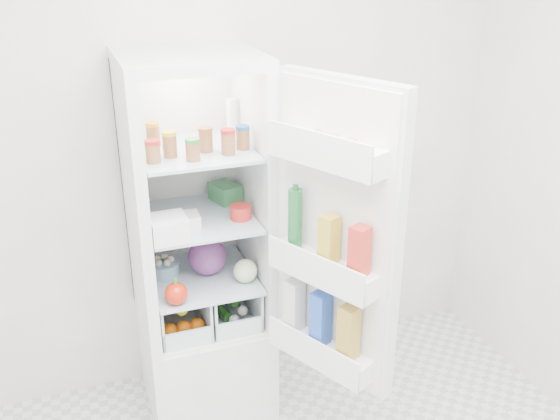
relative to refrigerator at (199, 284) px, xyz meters
name	(u,v)px	position (x,y,z in m)	size (l,w,h in m)	color
room_walls	(357,193)	(0.20, -1.25, 0.93)	(3.02, 3.02, 2.61)	beige
refrigerator	(199,284)	(0.00, 0.00, 0.00)	(0.60, 0.60, 1.80)	silver
shelf_low	(201,276)	(0.00, -0.06, 0.07)	(0.49, 0.53, 0.01)	silver
shelf_mid	(198,218)	(0.00, -0.06, 0.38)	(0.49, 0.53, 0.01)	silver
shelf_top	(194,150)	(0.00, -0.06, 0.71)	(0.49, 0.53, 0.01)	silver
crisper_left	(178,304)	(-0.12, -0.06, -0.06)	(0.23, 0.46, 0.22)	silver
crisper_right	(227,295)	(0.12, -0.06, -0.06)	(0.23, 0.46, 0.22)	silver
condiment_jars	(193,145)	(-0.02, -0.14, 0.76)	(0.46, 0.32, 0.08)	#B21919
squeeze_bottle	(232,117)	(0.21, 0.07, 0.81)	(0.05, 0.05, 0.17)	white
tub_white	(168,228)	(-0.17, -0.25, 0.44)	(0.16, 0.16, 0.10)	white
tub_cream	(187,221)	(-0.07, -0.16, 0.42)	(0.11, 0.11, 0.06)	white
tin_red	(241,212)	(0.18, -0.15, 0.42)	(0.10, 0.10, 0.06)	red
tub_green	(225,193)	(0.17, 0.08, 0.44)	(0.11, 0.15, 0.09)	#3D884B
red_cabbage	(207,256)	(0.04, -0.05, 0.17)	(0.18, 0.18, 0.18)	#591F5A
bell_pepper	(176,294)	(-0.16, -0.28, 0.13)	(0.10, 0.10, 0.10)	red
mushroom_bowl	(164,269)	(-0.17, 0.00, 0.12)	(0.15, 0.15, 0.07)	#84B0C6
salad_bag	(245,271)	(0.18, -0.19, 0.14)	(0.11, 0.11, 0.11)	beige
citrus_pile	(179,312)	(-0.13, -0.10, -0.08)	(0.20, 0.31, 0.16)	orange
veg_pile	(228,303)	(0.13, -0.06, -0.10)	(0.16, 0.30, 0.10)	#1F4617
fridge_door	(332,245)	(0.43, -0.61, 0.43)	(0.39, 0.57, 1.30)	silver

